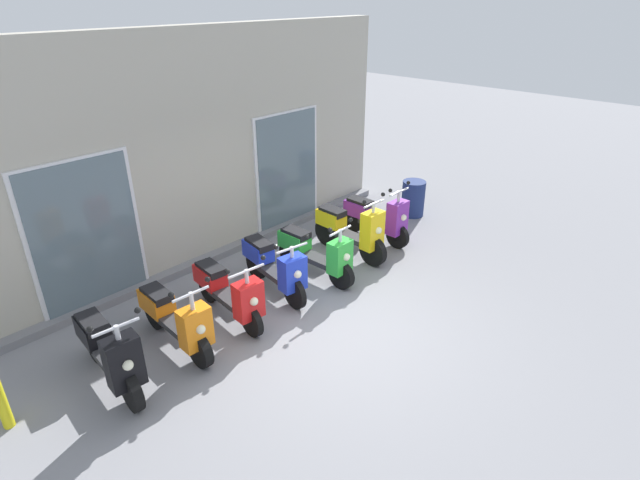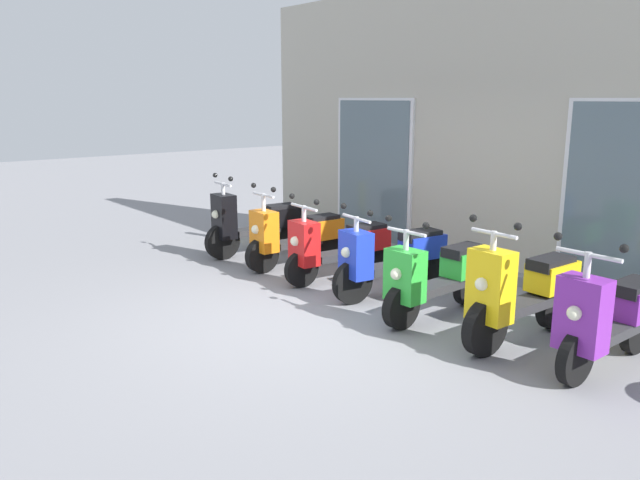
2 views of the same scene
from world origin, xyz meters
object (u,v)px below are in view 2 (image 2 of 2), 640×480
Objects in this scene: scooter_black at (255,223)px; scooter_purple at (609,316)px; scooter_orange at (296,236)px; scooter_red at (339,246)px; curb_bollard at (228,219)px; scooter_yellow at (522,293)px; scooter_blue at (392,257)px; scooter_green at (437,276)px.

scooter_black is 1.09× the size of scooter_purple.
scooter_orange reaches higher than scooter_red.
curb_bollard is (-2.06, 0.16, -0.09)m from scooter_orange.
scooter_red is 0.98× the size of scooter_yellow.
curb_bollard is (-1.12, 0.23, -0.13)m from scooter_black.
scooter_blue is at bearing 177.53° from scooter_yellow.
scooter_black is at bearing -177.56° from scooter_red.
scooter_orange is 0.88m from scooter_red.
scooter_orange is 1.79m from scooter_blue.
scooter_red is at bearing -178.62° from scooter_blue.
curb_bollard is at bearing 177.02° from scooter_red.
curb_bollard is at bearing 177.89° from scooter_yellow.
scooter_yellow reaches higher than scooter_red.
curb_bollard is at bearing 176.80° from scooter_green.
scooter_yellow is (0.98, 0.05, 0.05)m from scooter_green.
scooter_black reaches higher than scooter_purple.
scooter_red is 1.01× the size of scooter_blue.
scooter_yellow reaches higher than scooter_blue.
scooter_black is at bearing -179.31° from scooter_purple.
scooter_green reaches higher than scooter_red.
scooter_yellow is 1.08× the size of scooter_purple.
scooter_purple is (1.80, 0.09, 0.03)m from scooter_green.
scooter_yellow is at bearing -2.11° from curb_bollard.
scooter_purple is at bearing -0.03° from scooter_orange.
scooter_red is 0.91m from scooter_blue.
scooter_orange is 3.57m from scooter_yellow.
scooter_black is 1.03× the size of scooter_green.
scooter_red is 1.06× the size of scooter_purple.
scooter_blue is 2.28× the size of curb_bollard.
scooter_orange is 4.39m from scooter_purple.
scooter_blue is 0.97× the size of scooter_yellow.
scooter_orange is at bearing -179.31° from scooter_red.
scooter_yellow reaches higher than scooter_black.
scooter_orange is 1.06× the size of scooter_purple.
scooter_green is (3.52, -0.03, -0.03)m from scooter_black.
scooter_blue is at bearing 179.23° from scooter_purple.
scooter_blue is 1.00× the size of scooter_green.
scooter_green is at bearing -176.95° from scooter_yellow.
curb_bollard is (-3.85, 0.13, -0.13)m from scooter_blue.
scooter_black reaches higher than scooter_red.
scooter_red is at bearing 178.83° from scooter_yellow.
scooter_green reaches higher than curb_bollard.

